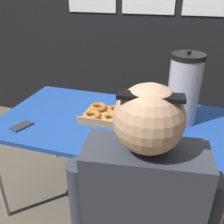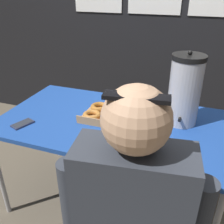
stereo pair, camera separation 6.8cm
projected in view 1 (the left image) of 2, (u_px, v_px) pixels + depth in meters
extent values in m
plane|color=brown|center=(112.00, 199.00, 1.93)|extent=(12.00, 12.00, 0.00)
cube|color=black|center=(148.00, 17.00, 2.37)|extent=(6.00, 0.10, 2.40)
cube|color=#1E479E|center=(112.00, 122.00, 1.61)|extent=(1.44, 0.81, 0.03)
cylinder|color=#ADADB2|center=(53.00, 126.00, 2.26)|extent=(0.03, 0.03, 0.68)
cylinder|color=#ADADB2|center=(210.00, 153.00, 1.90)|extent=(0.03, 0.03, 0.68)
cube|color=tan|center=(113.00, 117.00, 1.63)|extent=(0.40, 0.28, 0.02)
cube|color=tan|center=(107.00, 123.00, 1.50)|extent=(0.40, 0.01, 0.04)
torus|color=#B77532|center=(92.00, 115.00, 1.60)|extent=(0.16, 0.16, 0.03)
torus|color=#BC7A38|center=(110.00, 118.00, 1.56)|extent=(0.16, 0.16, 0.03)
torus|color=#B57230|center=(130.00, 121.00, 1.53)|extent=(0.16, 0.16, 0.03)
torus|color=#AB6927|center=(98.00, 107.00, 1.70)|extent=(0.17, 0.17, 0.03)
torus|color=#AF6C2A|center=(115.00, 110.00, 1.67)|extent=(0.17, 0.17, 0.03)
torus|color=#B77532|center=(134.00, 112.00, 1.64)|extent=(0.16, 0.16, 0.03)
cylinder|color=#B7B7BC|center=(183.00, 91.00, 1.52)|extent=(0.19, 0.19, 0.40)
cylinder|color=black|center=(188.00, 56.00, 1.42)|extent=(0.20, 0.20, 0.03)
sphere|color=black|center=(189.00, 52.00, 1.41)|extent=(0.03, 0.03, 0.03)
cylinder|color=black|center=(180.00, 117.00, 1.49)|extent=(0.02, 0.05, 0.02)
cube|color=#2D334C|center=(22.00, 126.00, 1.53)|extent=(0.11, 0.15, 0.01)
cube|color=#2D333D|center=(22.00, 125.00, 1.53)|extent=(0.10, 0.13, 0.00)
cube|color=#333842|center=(141.00, 216.00, 0.92)|extent=(0.42, 0.23, 0.60)
sphere|color=tan|center=(149.00, 119.00, 0.73)|extent=(0.21, 0.21, 0.21)
cube|color=black|center=(151.00, 96.00, 0.67)|extent=(0.19, 0.07, 0.01)
cylinder|color=#333842|center=(82.00, 213.00, 0.96)|extent=(0.09, 0.09, 0.48)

